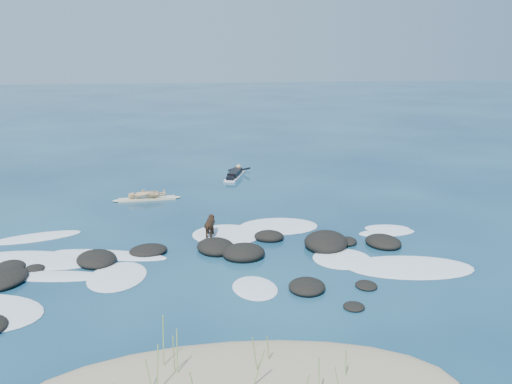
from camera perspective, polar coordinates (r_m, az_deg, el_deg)
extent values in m
plane|color=#0A2642|center=(18.96, -4.11, -5.88)|extent=(160.00, 160.00, 0.00)
cylinder|color=#81A751|center=(11.91, -8.21, -15.98)|extent=(0.03, 0.17, 0.99)
cylinder|color=#81A751|center=(11.91, 8.97, -16.79)|extent=(0.05, 0.06, 0.72)
cylinder|color=#81A751|center=(11.13, 6.31, -18.42)|extent=(0.05, 0.23, 0.94)
cylinder|color=#81A751|center=(11.78, -0.08, -16.20)|extent=(0.16, 0.18, 0.97)
cylinder|color=#81A751|center=(12.24, 1.22, -15.55)|extent=(0.10, 0.17, 0.75)
cylinder|color=#81A751|center=(11.42, 0.20, -17.48)|extent=(0.28, 0.06, 0.90)
cylinder|color=#81A751|center=(12.17, -9.25, -14.71)|extent=(0.06, 0.11, 1.21)
cylinder|color=#81A751|center=(11.89, -7.89, -15.81)|extent=(0.05, 0.14, 1.06)
cylinder|color=#81A751|center=(11.53, -10.61, -17.79)|extent=(0.15, 0.09, 0.78)
cylinder|color=#81A751|center=(11.34, -9.83, -17.36)|extent=(0.09, 0.13, 1.12)
ellipsoid|color=black|center=(18.61, -21.25, -7.15)|extent=(0.81, 0.81, 0.19)
ellipsoid|color=black|center=(19.88, 12.61, -4.90)|extent=(1.44, 1.61, 0.41)
ellipsoid|color=black|center=(16.11, 5.12, -9.42)|extent=(1.29, 1.39, 0.35)
ellipsoid|color=black|center=(19.83, 9.11, -4.90)|extent=(0.88, 0.98, 0.24)
ellipsoid|color=black|center=(15.26, 9.76, -11.23)|extent=(0.63, 0.65, 0.15)
ellipsoid|color=black|center=(19.95, 1.32, -4.47)|extent=(1.27, 1.17, 0.40)
ellipsoid|color=black|center=(16.54, 10.97, -9.16)|extent=(0.62, 0.71, 0.17)
ellipsoid|color=black|center=(18.59, -15.66, -6.49)|extent=(1.61, 1.76, 0.44)
ellipsoid|color=black|center=(18.96, -4.06, -5.50)|extent=(1.52, 1.71, 0.47)
ellipsoid|color=black|center=(18.96, -23.37, -6.91)|extent=(1.13, 1.28, 0.26)
ellipsoid|color=black|center=(19.38, 7.01, -5.00)|extent=(1.94, 2.18, 0.63)
ellipsoid|color=black|center=(18.06, -24.13, -7.94)|extent=(1.88, 2.09, 0.40)
ellipsoid|color=black|center=(19.03, -10.72, -5.77)|extent=(1.59, 1.50, 0.32)
ellipsoid|color=black|center=(18.36, -1.25, -6.10)|extent=(1.74, 1.69, 0.53)
ellipsoid|color=white|center=(21.15, 12.95, -3.98)|extent=(2.20, 1.02, 0.12)
ellipsoid|color=white|center=(18.42, 8.59, -6.61)|extent=(2.43, 2.43, 0.12)
ellipsoid|color=white|center=(21.55, -21.10, -4.27)|extent=(3.23, 1.89, 0.12)
ellipsoid|color=white|center=(19.39, -21.25, -6.39)|extent=(4.19, 2.58, 0.12)
ellipsoid|color=white|center=(20.46, -2.93, -4.26)|extent=(2.97, 2.82, 0.12)
ellipsoid|color=white|center=(21.61, 12.99, -3.58)|extent=(1.78, 1.12, 0.12)
ellipsoid|color=white|center=(16.15, -0.11, -9.60)|extent=(1.49, 1.87, 0.12)
ellipsoid|color=white|center=(18.17, 15.14, -7.28)|extent=(4.14, 2.49, 0.12)
ellipsoid|color=white|center=(17.92, -19.46, -7.96)|extent=(3.30, 1.24, 0.12)
ellipsoid|color=white|center=(19.10, -14.42, -6.13)|extent=(3.98, 1.97, 0.12)
ellipsoid|color=white|center=(17.39, -13.72, -8.22)|extent=(2.07, 2.56, 0.12)
ellipsoid|color=white|center=(21.34, 2.27, -3.43)|extent=(3.02, 2.13, 0.12)
ellipsoid|color=white|center=(20.31, -4.65, -4.44)|extent=(1.10, 0.90, 0.12)
cube|color=beige|center=(25.30, -10.85, -0.69)|extent=(2.48, 0.75, 0.08)
ellipsoid|color=beige|center=(25.37, -8.10, -0.53)|extent=(0.51, 0.33, 0.09)
ellipsoid|color=beige|center=(25.30, -13.61, -0.84)|extent=(0.51, 0.33, 0.09)
imported|color=tan|center=(25.10, -10.94, 1.15)|extent=(0.44, 0.61, 1.59)
cube|color=white|center=(29.05, -2.13, 1.59)|extent=(1.30, 2.51, 0.09)
ellipsoid|color=white|center=(30.22, -1.60, 2.12)|extent=(0.45, 0.60, 0.09)
cube|color=black|center=(29.01, -2.13, 1.92)|extent=(0.90, 1.58, 0.25)
sphere|color=tan|center=(29.81, -1.75, 2.53)|extent=(0.33, 0.33, 0.26)
cylinder|color=black|center=(30.07, -2.26, 2.35)|extent=(0.62, 0.15, 0.28)
cylinder|color=black|center=(29.94, -1.09, 2.31)|extent=(0.53, 0.48, 0.28)
cube|color=black|center=(28.23, -2.51, 1.45)|extent=(0.55, 0.70, 0.16)
cylinder|color=black|center=(20.06, -4.66, -3.19)|extent=(0.40, 0.64, 0.29)
sphere|color=black|center=(20.31, -4.55, -2.96)|extent=(0.36, 0.36, 0.30)
sphere|color=black|center=(19.80, -4.78, -3.43)|extent=(0.32, 0.32, 0.27)
sphere|color=black|center=(20.44, -4.48, -2.54)|extent=(0.25, 0.25, 0.22)
cone|color=black|center=(20.57, -4.43, -2.47)|extent=(0.14, 0.15, 0.11)
cone|color=black|center=(20.41, -4.65, -2.31)|extent=(0.11, 0.09, 0.11)
cone|color=black|center=(20.40, -4.33, -2.31)|extent=(0.11, 0.09, 0.11)
cylinder|color=black|center=(20.36, -4.77, -3.84)|extent=(0.08, 0.08, 0.39)
cylinder|color=black|center=(20.33, -4.34, -3.85)|extent=(0.08, 0.08, 0.39)
cylinder|color=black|center=(19.97, -4.96, -4.21)|extent=(0.08, 0.08, 0.39)
cylinder|color=black|center=(19.95, -4.52, -4.23)|extent=(0.08, 0.08, 0.39)
cylinder|color=black|center=(19.66, -4.85, -3.41)|extent=(0.11, 0.29, 0.17)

